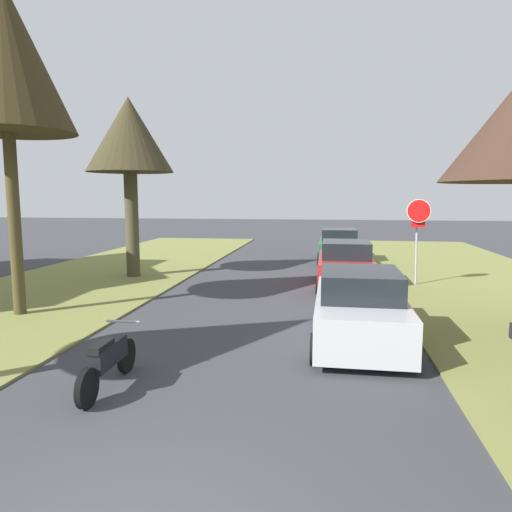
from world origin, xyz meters
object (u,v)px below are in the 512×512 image
object	(u,v)px
parked_sedan_green	(339,246)
parked_motorcycle	(108,360)
parked_sedan_silver	(359,308)
parked_sedan_red	(346,265)
street_tree_left_mid_b	(129,138)
stop_sign_far	(418,223)
street_tree_left_mid_a	(4,56)

from	to	relation	value
parked_sedan_green	parked_motorcycle	world-z (taller)	parked_sedan_green
parked_sedan_silver	parked_sedan_green	size ratio (longest dim) A/B	1.00
parked_sedan_red	parked_sedan_green	xyz separation A→B (m)	(-0.08, 6.27, 0.00)
street_tree_left_mid_b	stop_sign_far	bearing A→B (deg)	-0.99
parked_sedan_silver	parked_motorcycle	distance (m)	5.27
stop_sign_far	parked_motorcycle	size ratio (longest dim) A/B	1.44
parked_sedan_silver	parked_motorcycle	size ratio (longest dim) A/B	2.15
parked_motorcycle	stop_sign_far	bearing A→B (deg)	56.67
stop_sign_far	street_tree_left_mid_b	world-z (taller)	street_tree_left_mid_b
street_tree_left_mid_b	parked_sedan_green	distance (m)	10.80
street_tree_left_mid_b	parked_sedan_red	world-z (taller)	street_tree_left_mid_b
parked_sedan_green	parked_motorcycle	distance (m)	16.40
street_tree_left_mid_b	parked_motorcycle	bearing A→B (deg)	-68.98
parked_sedan_red	parked_motorcycle	xyz separation A→B (m)	(-4.13, -9.62, -0.24)
parked_sedan_green	parked_motorcycle	xyz separation A→B (m)	(-4.04, -15.89, -0.24)
stop_sign_far	parked_sedan_red	bearing A→B (deg)	-171.58
street_tree_left_mid_b	parked_sedan_red	xyz separation A→B (m)	(8.03, -0.54, -4.55)
stop_sign_far	parked_sedan_green	bearing A→B (deg)	113.10
stop_sign_far	parked_sedan_silver	bearing A→B (deg)	-109.32
street_tree_left_mid_b	parked_sedan_red	bearing A→B (deg)	-3.86
street_tree_left_mid_a	parked_sedan_green	distance (m)	15.64
stop_sign_far	street_tree_left_mid_a	world-z (taller)	street_tree_left_mid_a
parked_sedan_silver	parked_motorcycle	bearing A→B (deg)	-142.61
street_tree_left_mid_a	stop_sign_far	bearing A→B (deg)	28.00
stop_sign_far	parked_sedan_green	distance (m)	6.59
street_tree_left_mid_a	parked_sedan_red	distance (m)	11.74
parked_sedan_green	parked_motorcycle	bearing A→B (deg)	-104.27
stop_sign_far	parked_motorcycle	xyz separation A→B (m)	(-6.56, -9.98, -1.70)
street_tree_left_mid_b	parked_motorcycle	size ratio (longest dim) A/B	3.27
street_tree_left_mid_a	street_tree_left_mid_b	bearing A→B (deg)	84.72
stop_sign_far	street_tree_left_mid_b	size ratio (longest dim) A/B	0.44
street_tree_left_mid_a	parked_motorcycle	world-z (taller)	street_tree_left_mid_a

